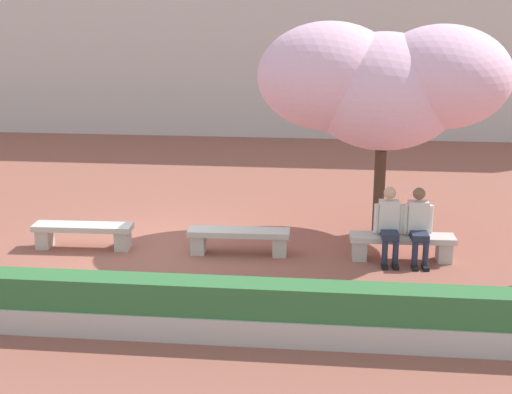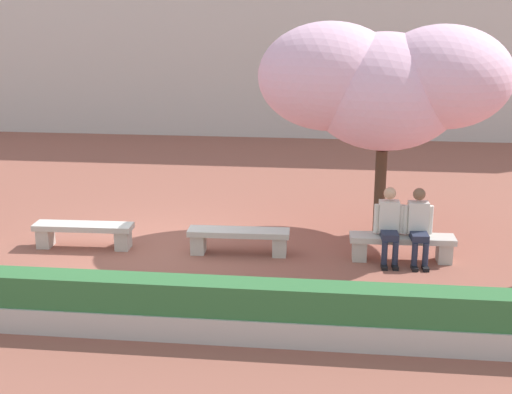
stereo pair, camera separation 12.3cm
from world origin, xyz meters
The scene contains 9 objects.
ground_plane centered at (0.00, 0.00, 0.00)m, with size 100.00×100.00×0.00m, color #8E5142.
building_facade centered at (0.00, 12.97, 4.13)m, with size 28.00×4.00×8.25m, color beige.
stone_bench_near_west centered at (-1.42, 0.00, 0.30)m, with size 1.80×0.48×0.45m.
stone_bench_center centered at (1.42, 0.00, 0.30)m, with size 1.80×0.48×0.45m.
stone_bench_near_east centered at (4.25, 0.00, 0.30)m, with size 1.80×0.48×0.45m.
person_seated_left centered at (4.01, -0.05, 0.70)m, with size 0.51×0.70×1.29m.
person_seated_right centered at (4.50, -0.05, 0.70)m, with size 0.51×0.70×1.29m.
cherry_tree_main centered at (3.90, 1.49, 2.88)m, with size 4.59×2.89×3.98m.
planter_hedge_foreground centered at (0.00, -3.22, 0.39)m, with size 12.82×0.50×0.80m.
Camera 1 is at (2.99, -11.79, 4.36)m, focal length 50.00 mm.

